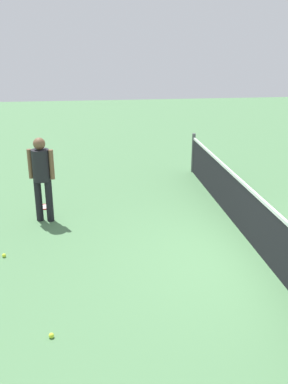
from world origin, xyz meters
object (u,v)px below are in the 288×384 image
at_px(tennis_racket_near_player, 44,207).
at_px(tennis_ball_by_net, 51,335).
at_px(player_near_side, 42,173).
at_px(tennis_ball_near_player, 4,255).

xyz_separation_m(tennis_racket_near_player, tennis_ball_by_net, (4.36, 0.47, 0.02)).
bearing_deg(player_near_side, tennis_ball_by_net, 5.97).
bearing_deg(tennis_racket_near_player, tennis_ball_near_player, -12.17).
height_order(player_near_side, tennis_ball_near_player, player_near_side).
xyz_separation_m(tennis_ball_near_player, tennis_ball_by_net, (2.18, 0.94, 0.00)).
bearing_deg(player_near_side, tennis_ball_near_player, -20.65).
distance_m(tennis_ball_near_player, tennis_ball_by_net, 2.38).
relative_size(tennis_ball_near_player, tennis_ball_by_net, 1.00).
bearing_deg(tennis_ball_by_net, player_near_side, -174.03).
height_order(player_near_side, tennis_racket_near_player, player_near_side).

